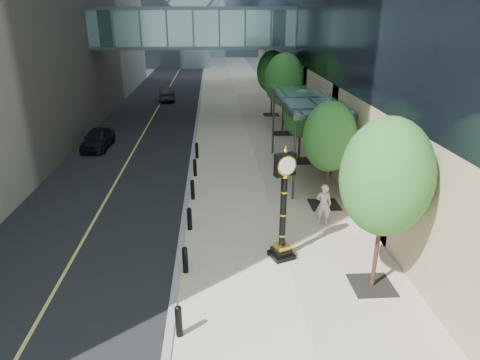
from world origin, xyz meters
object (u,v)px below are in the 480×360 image
Objects in this scene: street_clock at (283,213)px; pedestrian at (323,204)px; car_far at (167,93)px; car_near at (98,138)px.

street_clock is 2.32× the size of pedestrian.
street_clock is 32.67m from car_far.
pedestrian reaches higher than car_near.
street_clock is at bearing -52.71° from car_near.
car_near is (-10.29, 14.73, -1.21)m from street_clock.
pedestrian is 0.42× the size of car_far.
pedestrian is at bearing 28.73° from street_clock.
car_far is at bearing 82.31° from car_near.
car_near is at bearing -35.37° from pedestrian.
street_clock is 18.01m from car_near.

